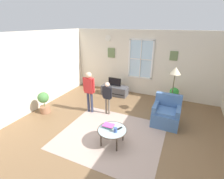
% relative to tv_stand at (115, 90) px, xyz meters
% --- Properties ---
extents(ground_plane, '(6.54, 6.88, 0.02)m').
position_rel_tv_stand_xyz_m(ground_plane, '(0.98, -2.56, -0.20)').
color(ground_plane, brown).
extents(back_wall, '(5.94, 0.17, 2.60)m').
position_rel_tv_stand_xyz_m(back_wall, '(0.98, 0.63, 1.12)').
color(back_wall, beige).
rests_on(back_wall, ground_plane).
extents(side_wall_left, '(0.12, 6.28, 2.60)m').
position_rel_tv_stand_xyz_m(side_wall_left, '(-2.05, -2.56, 1.11)').
color(side_wall_left, beige).
rests_on(side_wall_left, ground_plane).
extents(area_rug, '(2.68, 2.35, 0.01)m').
position_rel_tv_stand_xyz_m(area_rug, '(1.01, -2.55, -0.19)').
color(area_rug, tan).
rests_on(area_rug, ground_plane).
extents(tv_stand, '(1.09, 0.46, 0.39)m').
position_rel_tv_stand_xyz_m(tv_stand, '(0.00, 0.00, 0.00)').
color(tv_stand, '#4C4C51').
rests_on(tv_stand, ground_plane).
extents(television, '(0.53, 0.08, 0.36)m').
position_rel_tv_stand_xyz_m(television, '(0.00, -0.00, 0.38)').
color(television, '#4C4C4C').
rests_on(television, tv_stand).
extents(armchair, '(0.76, 0.74, 0.87)m').
position_rel_tv_stand_xyz_m(armchair, '(2.26, -1.34, 0.13)').
color(armchair, '#476B9E').
rests_on(armchair, ground_plane).
extents(coffee_table, '(0.73, 0.73, 0.42)m').
position_rel_tv_stand_xyz_m(coffee_table, '(1.17, -2.82, 0.20)').
color(coffee_table, '#99B2B7').
rests_on(coffee_table, ground_plane).
extents(book_stack, '(0.26, 0.20, 0.07)m').
position_rel_tv_stand_xyz_m(book_stack, '(1.04, -2.77, 0.26)').
color(book_stack, '#51C6B7').
rests_on(book_stack, coffee_table).
extents(cup, '(0.09, 0.09, 0.11)m').
position_rel_tv_stand_xyz_m(cup, '(1.27, -2.88, 0.28)').
color(cup, '#334C8C').
rests_on(cup, coffee_table).
extents(remote_near_books, '(0.09, 0.14, 0.02)m').
position_rel_tv_stand_xyz_m(remote_near_books, '(1.32, -2.72, 0.24)').
color(remote_near_books, black).
rests_on(remote_near_books, coffee_table).
extents(person_black_shirt, '(0.34, 0.15, 1.12)m').
position_rel_tv_stand_xyz_m(person_black_shirt, '(0.42, -1.55, 0.51)').
color(person_black_shirt, '#726656').
rests_on(person_black_shirt, ground_plane).
extents(person_red_shirt, '(0.42, 0.19, 1.41)m').
position_rel_tv_stand_xyz_m(person_red_shirt, '(-0.17, -1.67, 0.69)').
color(person_red_shirt, '#333851').
rests_on(person_red_shirt, ground_plane).
extents(potted_plant_by_window, '(0.32, 0.32, 0.66)m').
position_rel_tv_stand_xyz_m(potted_plant_by_window, '(2.33, 0.08, 0.16)').
color(potted_plant_by_window, '#9E6B4C').
rests_on(potted_plant_by_window, ground_plane).
extents(potted_plant_corner, '(0.36, 0.36, 0.73)m').
position_rel_tv_stand_xyz_m(potted_plant_corner, '(-1.54, -2.34, 0.21)').
color(potted_plant_corner, '#9E6B4C').
rests_on(potted_plant_corner, ground_plane).
extents(floor_lamp, '(0.32, 0.32, 1.61)m').
position_rel_tv_stand_xyz_m(floor_lamp, '(2.31, -0.72, 1.15)').
color(floor_lamp, black).
rests_on(floor_lamp, ground_plane).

